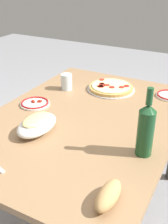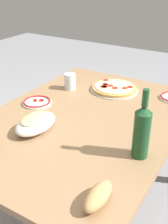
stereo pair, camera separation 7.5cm
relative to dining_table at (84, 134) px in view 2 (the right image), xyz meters
name	(u,v)px [view 2 (the right image)]	position (x,y,z in m)	size (l,w,h in m)	color
ground_plane	(84,213)	(0.00, 0.00, -0.60)	(8.00, 8.00, 0.00)	gray
dining_table	(84,134)	(0.00, 0.00, 0.00)	(1.34, 0.95, 0.71)	#93704C
pepperoni_pizza	(114,88)	(-0.41, -0.02, 0.12)	(0.31, 0.31, 0.03)	#B7B7BC
baked_pasta_dish	(36,122)	(0.23, -0.13, 0.15)	(0.24, 0.15, 0.08)	white
wine_bottle	(142,131)	(0.17, 0.37, 0.23)	(0.07, 0.07, 0.30)	#194723
water_glass	(70,81)	(-0.28, -0.28, 0.16)	(0.07, 0.07, 0.10)	silver
side_plate_near	(37,102)	(0.00, -0.32, 0.12)	(0.17, 0.17, 0.02)	white
bread_loaf	(98,196)	(0.50, 0.35, 0.14)	(0.16, 0.07, 0.06)	tan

